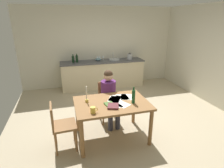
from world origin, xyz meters
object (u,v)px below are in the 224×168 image
(wine_bottle_on_table, at_px, (133,96))
(bottle_vinegar, at_px, (77,59))
(book_magazine, at_px, (113,106))
(sink_unit, at_px, (114,59))
(person_seated, at_px, (109,94))
(chair_at_table, at_px, (107,99))
(stovetop_kettle, at_px, (130,56))
(chair_side_empty, at_px, (61,125))
(candlestick, at_px, (87,98))
(book_cookery, at_px, (109,104))
(wine_glass_near_sink, at_px, (103,57))
(dining_table, at_px, (112,107))
(wine_glass_back_left, at_px, (98,57))
(mixing_bowl, at_px, (98,59))
(coffee_mug, at_px, (93,110))
(wine_glass_by_kettle, at_px, (100,57))
(bottle_oil, at_px, (73,59))

(wine_bottle_on_table, relative_size, bottle_vinegar, 1.15)
(book_magazine, distance_m, sink_unit, 3.15)
(person_seated, xyz_separation_m, wine_bottle_on_table, (0.27, -0.69, 0.20))
(chair_at_table, height_order, stovetop_kettle, stovetop_kettle)
(chair_side_empty, height_order, candlestick, candlestick)
(book_cookery, xyz_separation_m, wine_glass_near_sink, (0.59, 3.07, 0.24))
(book_magazine, xyz_separation_m, book_cookery, (-0.04, 0.10, -0.00))
(chair_at_table, height_order, sink_unit, sink_unit)
(dining_table, relative_size, wine_glass_back_left, 8.73)
(candlestick, xyz_separation_m, wine_glass_near_sink, (0.96, 2.84, 0.17))
(mixing_bowl, height_order, wine_glass_back_left, wine_glass_back_left)
(coffee_mug, distance_m, book_magazine, 0.39)
(wine_bottle_on_table, distance_m, wine_glass_by_kettle, 3.11)
(book_cookery, xyz_separation_m, wine_glass_back_left, (0.40, 3.07, 0.24))
(wine_glass_back_left, bearing_deg, wine_glass_by_kettle, 0.00)
(stovetop_kettle, bearing_deg, sink_unit, 179.56)
(person_seated, relative_size, candlestick, 3.86)
(chair_side_empty, distance_m, candlestick, 0.65)
(candlestick, relative_size, sink_unit, 0.86)
(book_magazine, bearing_deg, coffee_mug, -144.13)
(chair_at_table, height_order, book_cookery, chair_at_table)
(person_seated, distance_m, sink_unit, 2.41)
(coffee_mug, height_order, candlestick, candlestick)
(chair_at_table, bearing_deg, bottle_vinegar, 102.01)
(coffee_mug, height_order, wine_glass_near_sink, wine_glass_near_sink)
(chair_at_table, bearing_deg, bottle_oil, 105.04)
(wine_bottle_on_table, bearing_deg, book_cookery, 174.77)
(wine_glass_by_kettle, bearing_deg, bottle_vinegar, -169.93)
(dining_table, height_order, wine_glass_near_sink, wine_glass_near_sink)
(bottle_oil, bearing_deg, book_cookery, -82.10)
(candlestick, xyz_separation_m, wine_glass_back_left, (0.77, 2.84, 0.17))
(chair_side_empty, relative_size, coffee_mug, 6.98)
(dining_table, xyz_separation_m, sink_unit, (0.87, 2.83, 0.27))
(coffee_mug, relative_size, candlestick, 0.40)
(sink_unit, distance_m, bottle_oil, 1.35)
(coffee_mug, xyz_separation_m, wine_glass_by_kettle, (0.80, 3.28, 0.20))
(book_magazine, distance_m, book_cookery, 0.11)
(chair_side_empty, distance_m, stovetop_kettle, 3.76)
(dining_table, distance_m, bottle_vinegar, 2.88)
(bottle_vinegar, relative_size, stovetop_kettle, 1.21)
(book_cookery, xyz_separation_m, wine_bottle_on_table, (0.44, -0.04, 0.12))
(dining_table, bearing_deg, sink_unit, 72.85)
(bottle_oil, bearing_deg, candlestick, -89.22)
(bottle_vinegar, bearing_deg, stovetop_kettle, -0.47)
(dining_table, bearing_deg, wine_bottle_on_table, -19.41)
(wine_glass_by_kettle, bearing_deg, mixing_bowl, -132.19)
(wine_bottle_on_table, bearing_deg, bottle_oil, 105.92)
(wine_glass_back_left, bearing_deg, wine_bottle_on_table, -89.32)
(wine_bottle_on_table, xyz_separation_m, stovetop_kettle, (1.04, 2.96, 0.11))
(wine_glass_by_kettle, relative_size, wine_glass_back_left, 1.00)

